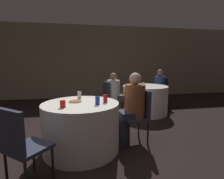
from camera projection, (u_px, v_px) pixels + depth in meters
name	position (u px, v px, depth m)	size (l,w,h in m)	color
ground_plane	(70.00, 155.00, 2.60)	(16.00, 16.00, 0.00)	black
wall_back	(75.00, 62.00, 6.75)	(16.00, 0.06, 2.80)	gray
table_near	(81.00, 126.00, 2.72)	(1.17, 1.17, 0.75)	white
table_far	(145.00, 100.00, 4.72)	(1.19, 1.19, 0.75)	white
chair_near_east	(140.00, 111.00, 2.99)	(0.45, 0.45, 0.90)	#2D3347
chair_near_southwest	(20.00, 142.00, 1.83)	(0.56, 0.56, 0.90)	#2D3347
chair_far_west	(110.00, 96.00, 4.34)	(0.47, 0.46, 0.90)	#2D3347
chair_far_northeast	(161.00, 90.00, 5.47)	(0.56, 0.56, 0.90)	#2D3347
person_floral_shirt	(131.00, 108.00, 2.93)	(0.51, 0.37, 1.20)	#33384C
person_blue_shirt	(159.00, 89.00, 5.33)	(0.46, 0.45, 1.16)	#4C4238
person_white_shirt	(116.00, 95.00, 4.40)	(0.50, 0.36, 1.12)	#4C4238
pizza_plate_near	(75.00, 101.00, 2.73)	(0.23, 0.23, 0.02)	white
soda_can_red	(105.00, 99.00, 2.68)	(0.07, 0.07, 0.12)	red
soda_can_blue	(97.00, 100.00, 2.54)	(0.07, 0.07, 0.12)	#1E38A5
soda_can_silver	(79.00, 95.00, 2.97)	(0.07, 0.07, 0.12)	silver
cup_near	(63.00, 104.00, 2.38)	(0.08, 0.08, 0.10)	red
cup_far	(144.00, 85.00, 4.43)	(0.08, 0.08, 0.11)	silver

